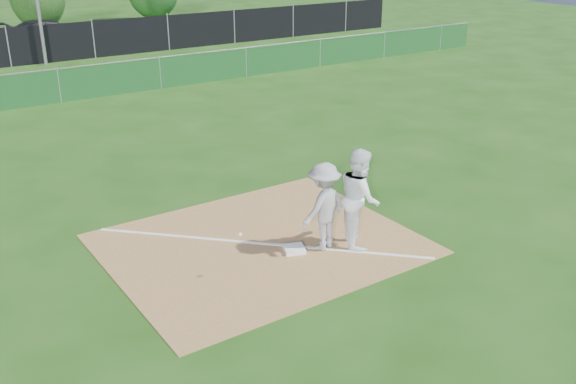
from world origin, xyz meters
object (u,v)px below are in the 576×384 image
object	(u,v)px
play_at_first	(324,206)
runner	(360,197)
first_base	(294,249)
car_right	(51,33)

from	to	relation	value
play_at_first	runner	size ratio (longest dim) A/B	1.30
runner	play_at_first	bearing A→B (deg)	103.07
first_base	play_at_first	size ratio (longest dim) A/B	0.15
play_at_first	runner	world-z (taller)	runner
first_base	play_at_first	bearing A→B (deg)	-18.01
play_at_first	runner	bearing A→B (deg)	-16.06
play_at_first	runner	xyz separation A→B (m)	(0.74, -0.21, 0.09)
first_base	runner	xyz separation A→B (m)	(1.31, -0.40, 0.95)
first_base	runner	size ratio (longest dim) A/B	0.20
first_base	car_right	distance (m)	27.62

